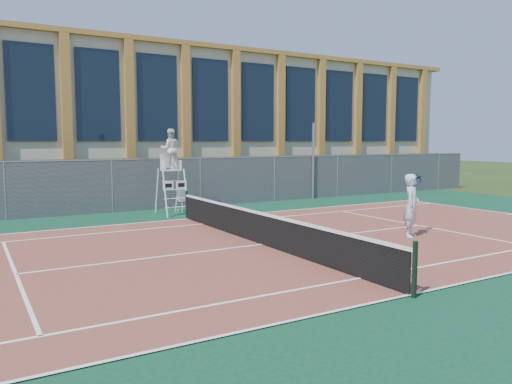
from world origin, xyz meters
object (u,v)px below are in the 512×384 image
umpire_chair (170,151)px  plastic_chair (183,198)px  tennis_player (412,205)px  steel_pole (313,161)px

umpire_chair → plastic_chair: (0.73, 0.56, -1.97)m
plastic_chair → tennis_player: size_ratio=0.51×
umpire_chair → tennis_player: size_ratio=1.81×
umpire_chair → plastic_chair: 2.18m
steel_pole → umpire_chair: (-8.38, -1.65, 0.61)m
steel_pole → tennis_player: (-3.72, -10.03, -0.95)m
plastic_chair → tennis_player: tennis_player is taller
umpire_chair → plastic_chair: bearing=37.2°
steel_pole → plastic_chair: size_ratio=3.93×
steel_pole → tennis_player: size_ratio=2.01×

